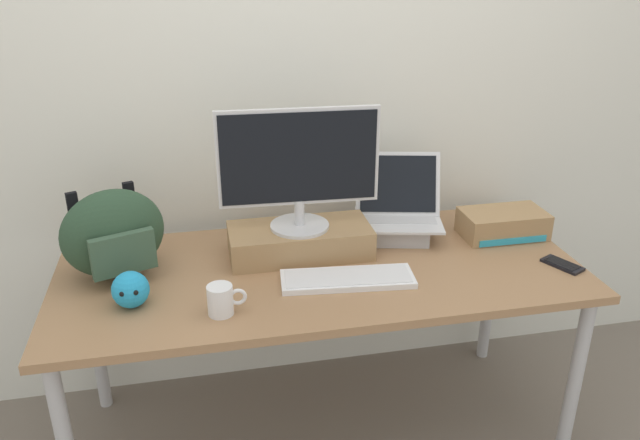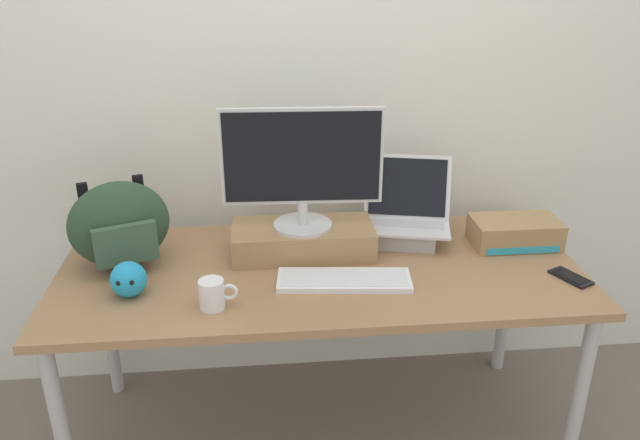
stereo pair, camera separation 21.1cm
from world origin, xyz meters
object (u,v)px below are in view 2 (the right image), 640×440
at_px(desktop_monitor, 302,166).
at_px(plush_toy, 128,279).
at_px(toner_box_cyan, 515,232).
at_px(coffee_mug, 213,294).
at_px(open_laptop, 406,224).
at_px(external_keyboard, 344,280).
at_px(cell_phone, 571,277).
at_px(messenger_backpack, 120,225).
at_px(toner_box_yellow, 303,240).

xyz_separation_m(desktop_monitor, plush_toy, (-0.58, -0.25, -0.28)).
bearing_deg(toner_box_cyan, coffee_mug, -162.39).
relative_size(open_laptop, toner_box_cyan, 1.16).
xyz_separation_m(external_keyboard, cell_phone, (0.77, -0.04, -0.01)).
height_order(desktop_monitor, open_laptop, desktop_monitor).
bearing_deg(external_keyboard, open_laptop, 54.20).
relative_size(messenger_backpack, coffee_mug, 3.20).
bearing_deg(toner_box_yellow, cell_phone, -17.49).
distance_m(toner_box_yellow, desktop_monitor, 0.28).
bearing_deg(desktop_monitor, coffee_mug, -128.62).
bearing_deg(open_laptop, external_keyboard, -118.63).
bearing_deg(desktop_monitor, external_keyboard, -60.38).
bearing_deg(toner_box_yellow, coffee_mug, -131.00).
relative_size(open_laptop, plush_toy, 3.20).
bearing_deg(external_keyboard, toner_box_yellow, 122.70).
bearing_deg(messenger_backpack, external_keyboard, -35.73).
height_order(messenger_backpack, toner_box_cyan, messenger_backpack).
bearing_deg(external_keyboard, messenger_backpack, 170.00).
xyz_separation_m(external_keyboard, toner_box_cyan, (0.68, 0.24, 0.04)).
distance_m(external_keyboard, messenger_backpack, 0.80).
distance_m(desktop_monitor, coffee_mug, 0.55).
xyz_separation_m(messenger_backpack, plush_toy, (0.06, -0.22, -0.09)).
xyz_separation_m(external_keyboard, coffee_mug, (-0.43, -0.11, 0.04)).
height_order(coffee_mug, plush_toy, plush_toy).
height_order(open_laptop, plush_toy, open_laptop).
bearing_deg(messenger_backpack, toner_box_yellow, -17.95).
xyz_separation_m(open_laptop, external_keyboard, (-0.28, -0.31, -0.05)).
distance_m(coffee_mug, plush_toy, 0.29).
distance_m(toner_box_yellow, external_keyboard, 0.27).
xyz_separation_m(desktop_monitor, external_keyboard, (0.12, -0.23, -0.33)).
bearing_deg(plush_toy, open_laptop, 18.48).
height_order(toner_box_yellow, messenger_backpack, messenger_backpack).
bearing_deg(coffee_mug, toner_box_cyan, 17.61).
relative_size(open_laptop, external_keyboard, 0.81).
xyz_separation_m(toner_box_yellow, messenger_backpack, (-0.64, -0.02, 0.10)).
distance_m(external_keyboard, plush_toy, 0.70).
height_order(cell_phone, toner_box_cyan, toner_box_cyan).
bearing_deg(toner_box_cyan, open_laptop, 168.95).
bearing_deg(plush_toy, toner_box_yellow, 23.24).
distance_m(desktop_monitor, toner_box_cyan, 0.85).
height_order(desktop_monitor, messenger_backpack, desktop_monitor).
xyz_separation_m(open_laptop, toner_box_cyan, (0.40, -0.08, -0.02)).
distance_m(plush_toy, toner_box_cyan, 1.40).
height_order(desktop_monitor, coffee_mug, desktop_monitor).
distance_m(toner_box_yellow, plush_toy, 0.63).
bearing_deg(external_keyboard, desktop_monitor, 122.82).
distance_m(toner_box_yellow, cell_phone, 0.93).
relative_size(coffee_mug, toner_box_cyan, 0.38).
xyz_separation_m(open_laptop, plush_toy, (-0.97, -0.33, -0.01)).
height_order(messenger_backpack, plush_toy, messenger_backpack).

